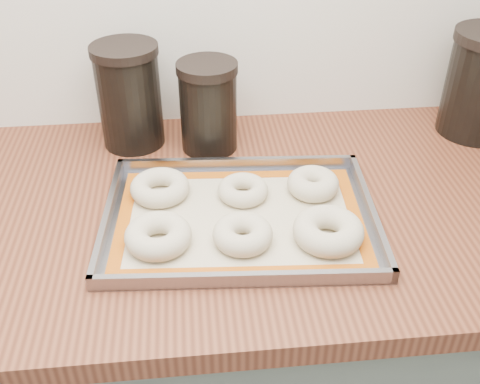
{
  "coord_description": "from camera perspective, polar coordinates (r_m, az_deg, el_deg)",
  "views": [
    {
      "loc": [
        -0.23,
        0.86,
        1.5
      ],
      "look_at": [
        -0.15,
        1.61,
        0.96
      ],
      "focal_mm": 42.0,
      "sensor_mm": 36.0,
      "label": 1
    }
  ],
  "objects": [
    {
      "name": "baking_mat",
      "position": [
        0.97,
        -0.0,
        -2.67
      ],
      "size": [
        0.44,
        0.32,
        0.0
      ],
      "rotation": [
        0.0,
        0.0,
        -0.07
      ],
      "color": "#C6B793",
      "rests_on": "baking_tray"
    },
    {
      "name": "canister_left",
      "position": [
        1.16,
        -11.17,
        9.57
      ],
      "size": [
        0.13,
        0.13,
        0.21
      ],
      "color": "black",
      "rests_on": "countertop"
    },
    {
      "name": "bagel_back_left",
      "position": [
        1.02,
        -8.15,
        0.46
      ],
      "size": [
        0.12,
        0.12,
        0.03
      ],
      "primitive_type": "torus",
      "rotation": [
        0.0,
        0.0,
        0.12
      ],
      "color": "beige",
      "rests_on": "baking_mat"
    },
    {
      "name": "bagel_back_mid",
      "position": [
        1.01,
        0.31,
        0.21
      ],
      "size": [
        0.09,
        0.09,
        0.03
      ],
      "primitive_type": "torus",
      "rotation": [
        0.0,
        0.0,
        0.0
      ],
      "color": "beige",
      "rests_on": "baking_mat"
    },
    {
      "name": "bagel_front_mid",
      "position": [
        0.9,
        0.27,
        -4.3
      ],
      "size": [
        0.1,
        0.1,
        0.04
      ],
      "primitive_type": "torus",
      "rotation": [
        0.0,
        0.0,
        0.08
      ],
      "color": "beige",
      "rests_on": "baking_mat"
    },
    {
      "name": "cabinet",
      "position": [
        1.37,
        6.43,
        -16.56
      ],
      "size": [
        3.0,
        0.65,
        0.86
      ],
      "primitive_type": "cube",
      "color": "slate",
      "rests_on": "floor"
    },
    {
      "name": "bagel_front_right",
      "position": [
        0.92,
        8.96,
        -3.92
      ],
      "size": [
        0.12,
        0.12,
        0.04
      ],
      "primitive_type": "torus",
      "rotation": [
        0.0,
        0.0,
        0.01
      ],
      "color": "beige",
      "rests_on": "baking_mat"
    },
    {
      "name": "bagel_back_right",
      "position": [
        1.03,
        7.43,
        0.84
      ],
      "size": [
        0.11,
        0.11,
        0.04
      ],
      "primitive_type": "torus",
      "rotation": [
        0.0,
        0.0,
        0.18
      ],
      "color": "beige",
      "rests_on": "baking_mat"
    },
    {
      "name": "countertop",
      "position": [
        1.05,
        8.02,
        -1.17
      ],
      "size": [
        3.06,
        0.68,
        0.04
      ],
      "primitive_type": "cube",
      "color": "brown",
      "rests_on": "cabinet"
    },
    {
      "name": "baking_tray",
      "position": [
        0.96,
        0.0,
        -2.58
      ],
      "size": [
        0.48,
        0.36,
        0.03
      ],
      "rotation": [
        0.0,
        0.0,
        -0.07
      ],
      "color": "gray",
      "rests_on": "countertop"
    },
    {
      "name": "canister_mid",
      "position": [
        1.13,
        -3.24,
        8.68
      ],
      "size": [
        0.12,
        0.12,
        0.18
      ],
      "color": "black",
      "rests_on": "countertop"
    },
    {
      "name": "bagel_front_left",
      "position": [
        0.91,
        -8.31,
        -4.42
      ],
      "size": [
        0.14,
        0.14,
        0.04
      ],
      "primitive_type": "torus",
      "rotation": [
        0.0,
        0.0,
        -0.32
      ],
      "color": "beige",
      "rests_on": "baking_mat"
    }
  ]
}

